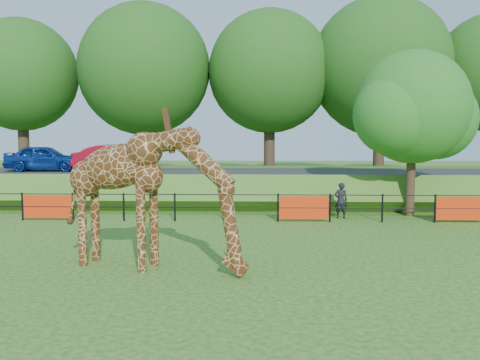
{
  "coord_description": "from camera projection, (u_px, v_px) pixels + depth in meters",
  "views": [
    {
      "loc": [
        1.15,
        -12.43,
        3.67
      ],
      "look_at": [
        0.65,
        4.23,
        2.0
      ],
      "focal_mm": 40.0,
      "sensor_mm": 36.0,
      "label": 1
    }
  ],
  "objects": [
    {
      "name": "ground",
      "position": [
        208.0,
        281.0,
        12.76
      ],
      "size": [
        90.0,
        90.0,
        0.0
      ],
      "primitive_type": "plane",
      "color": "#205014",
      "rests_on": "ground"
    },
    {
      "name": "giraffe",
      "position": [
        153.0,
        198.0,
        13.63
      ],
      "size": [
        5.2,
        2.47,
        3.68
      ],
      "primitive_type": null,
      "rotation": [
        0.0,
        0.0,
        -0.31
      ],
      "color": "#4F2710",
      "rests_on": "ground"
    },
    {
      "name": "perimeter_fence",
      "position": [
        226.0,
        207.0,
        20.66
      ],
      "size": [
        28.07,
        0.1,
        1.1
      ],
      "primitive_type": null,
      "color": "black",
      "rests_on": "ground"
    },
    {
      "name": "embankment",
      "position": [
        234.0,
        184.0,
        28.11
      ],
      "size": [
        40.0,
        9.0,
        1.3
      ],
      "primitive_type": "cube",
      "color": "#205014",
      "rests_on": "ground"
    },
    {
      "name": "road",
      "position": [
        233.0,
        173.0,
        26.55
      ],
      "size": [
        40.0,
        5.0,
        0.12
      ],
      "primitive_type": "cube",
      "color": "#28282B",
      "rests_on": "embankment"
    },
    {
      "name": "car_blue",
      "position": [
        45.0,
        158.0,
        27.09
      ],
      "size": [
        3.95,
        1.8,
        1.31
      ],
      "primitive_type": "imported",
      "rotation": [
        0.0,
        0.0,
        1.64
      ],
      "color": "#13389A",
      "rests_on": "road"
    },
    {
      "name": "car_red",
      "position": [
        114.0,
        158.0,
        26.87
      ],
      "size": [
        4.06,
        1.53,
        1.32
      ],
      "primitive_type": "imported",
      "rotation": [
        0.0,
        0.0,
        1.6
      ],
      "color": "red",
      "rests_on": "road"
    },
    {
      "name": "visitor",
      "position": [
        341.0,
        200.0,
        21.38
      ],
      "size": [
        0.53,
        0.35,
        1.44
      ],
      "primitive_type": "imported",
      "rotation": [
        0.0,
        0.0,
        3.15
      ],
      "color": "black",
      "rests_on": "ground"
    },
    {
      "name": "tree_east",
      "position": [
        415.0,
        111.0,
        21.68
      ],
      "size": [
        5.4,
        4.71,
        6.76
      ],
      "color": "#382719",
      "rests_on": "ground"
    },
    {
      "name": "bg_tree_line",
      "position": [
        268.0,
        71.0,
        33.86
      ],
      "size": [
        37.3,
        8.8,
        11.82
      ],
      "color": "#382719",
      "rests_on": "ground"
    }
  ]
}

